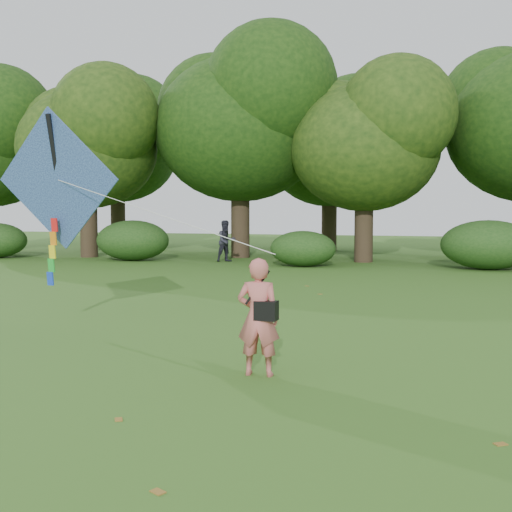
% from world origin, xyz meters
% --- Properties ---
extents(ground, '(100.00, 100.00, 0.00)m').
position_xyz_m(ground, '(0.00, 0.00, 0.00)').
color(ground, '#265114').
rests_on(ground, ground).
extents(man_kite_flyer, '(0.62, 0.44, 1.60)m').
position_xyz_m(man_kite_flyer, '(-0.59, 0.33, 0.80)').
color(man_kite_flyer, '#CB655F').
rests_on(man_kite_flyer, ground).
extents(bystander_left, '(1.10, 1.10, 1.81)m').
position_xyz_m(bystander_left, '(-7.74, 18.35, 0.90)').
color(bystander_left, '#262531').
rests_on(bystander_left, ground).
extents(crossbody_bag, '(0.43, 0.20, 0.67)m').
position_xyz_m(crossbody_bag, '(-0.47, 0.30, 0.91)').
color(crossbody_bag, black).
rests_on(crossbody_bag, ground).
extents(flying_kite, '(6.35, 2.79, 3.36)m').
position_xyz_m(flying_kite, '(-5.32, 2.66, 2.78)').
color(flying_kite, '#223795').
rests_on(flying_kite, ground).
extents(tree_line, '(54.70, 15.30, 9.48)m').
position_xyz_m(tree_line, '(1.67, 22.88, 5.60)').
color(tree_line, '#3A2D1E').
rests_on(tree_line, ground).
extents(shrub_band, '(39.15, 3.22, 1.88)m').
position_xyz_m(shrub_band, '(-0.72, 17.60, 0.86)').
color(shrub_band, '#264919').
rests_on(shrub_band, ground).
extents(fallen_leaves, '(8.11, 14.06, 0.01)m').
position_xyz_m(fallen_leaves, '(0.15, 3.13, 0.01)').
color(fallen_leaves, brown).
rests_on(fallen_leaves, ground).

